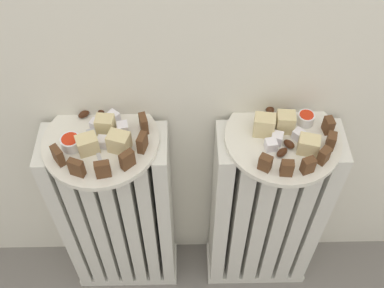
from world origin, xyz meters
The scene contains 38 objects.
radiator_left centered at (-0.20, 0.28, 0.30)m, with size 0.29×0.13×0.62m.
radiator_right centered at (0.20, 0.28, 0.30)m, with size 0.29×0.13×0.62m.
plate_left centered at (-0.20, 0.28, 0.62)m, with size 0.25×0.25×0.01m, color silver.
plate_right centered at (0.20, 0.28, 0.62)m, with size 0.25×0.25×0.01m, color silver.
dark_cake_slice_left_0 centered at (-0.27, 0.22, 0.65)m, with size 0.03×0.01×0.04m, color #56351E.
dark_cake_slice_left_1 centered at (-0.23, 0.19, 0.65)m, with size 0.03×0.01×0.04m, color #56351E.
dark_cake_slice_left_2 centered at (-0.18, 0.19, 0.65)m, with size 0.03×0.01×0.04m, color #56351E.
dark_cake_slice_left_3 centered at (-0.13, 0.21, 0.65)m, with size 0.03×0.01×0.04m, color #56351E.
dark_cake_slice_left_4 centered at (-0.10, 0.25, 0.65)m, with size 0.03×0.01×0.04m, color #56351E.
dark_cake_slice_left_5 centered at (-0.10, 0.31, 0.65)m, with size 0.03×0.01×0.04m, color #56351E.
marble_cake_slice_left_0 centered at (-0.18, 0.30, 0.65)m, with size 0.04×0.03×0.04m, color beige.
marble_cake_slice_left_1 centered at (-0.15, 0.25, 0.65)m, with size 0.04×0.03×0.04m, color beige.
marble_cake_slice_left_2 centered at (-0.22, 0.25, 0.65)m, with size 0.04×0.03×0.04m, color beige.
turkish_delight_left_0 centered at (-0.19, 0.26, 0.64)m, with size 0.02×0.02×0.02m, color white.
turkish_delight_left_1 centered at (-0.15, 0.30, 0.64)m, with size 0.02×0.02×0.02m, color white.
turkish_delight_left_2 centered at (-0.21, 0.32, 0.64)m, with size 0.02×0.02×0.02m, color white.
turkish_delight_left_3 centered at (-0.17, 0.33, 0.64)m, with size 0.02×0.02×0.02m, color white.
medjool_date_left_0 centered at (-0.20, 0.36, 0.64)m, with size 0.03×0.02×0.02m, color #3D1E0F.
medjool_date_left_1 centered at (-0.24, 0.35, 0.64)m, with size 0.03×0.01×0.02m, color #3D1E0F.
jam_bowl_left centered at (-0.25, 0.26, 0.64)m, with size 0.04×0.04×0.03m.
dark_cake_slice_right_0 centered at (0.15, 0.20, 0.65)m, with size 0.03×0.02×0.04m, color #56351E.
dark_cake_slice_right_1 centered at (0.19, 0.18, 0.65)m, with size 0.03×0.02×0.04m, color #56351E.
dark_cake_slice_right_2 centered at (0.23, 0.19, 0.65)m, with size 0.03×0.02×0.04m, color #56351E.
dark_cake_slice_right_3 centered at (0.27, 0.21, 0.65)m, with size 0.03×0.02×0.04m, color #56351E.
dark_cake_slice_right_4 centered at (0.29, 0.25, 0.65)m, with size 0.03×0.02×0.04m, color #56351E.
dark_cake_slice_right_5 centered at (0.29, 0.29, 0.65)m, with size 0.03×0.02×0.04m, color #56351E.
marble_cake_slice_right_0 centered at (0.15, 0.29, 0.65)m, with size 0.04×0.03×0.05m, color beige.
marble_cake_slice_right_1 centered at (0.24, 0.24, 0.65)m, with size 0.04×0.03×0.04m, color beige.
marble_cake_slice_right_2 centered at (0.20, 0.30, 0.65)m, with size 0.04×0.03×0.05m, color beige.
turkish_delight_right_0 centered at (0.18, 0.27, 0.64)m, with size 0.02×0.02×0.02m, color white.
turkish_delight_right_1 centered at (0.16, 0.25, 0.64)m, with size 0.02×0.02×0.02m, color white.
turkish_delight_right_2 centered at (0.23, 0.28, 0.64)m, with size 0.02×0.02×0.02m, color white.
medjool_date_right_0 centered at (0.20, 0.25, 0.64)m, with size 0.03×0.02×0.02m, color #3D1E0F.
medjool_date_right_1 centered at (0.17, 0.35, 0.64)m, with size 0.03×0.02×0.02m, color #3D1E0F.
medjool_date_right_2 centered at (0.19, 0.23, 0.64)m, with size 0.03×0.02×0.02m, color #3D1E0F.
medjool_date_right_3 centered at (0.21, 0.34, 0.64)m, with size 0.03×0.01×0.02m, color #3D1E0F.
jam_bowl_right centered at (0.25, 0.32, 0.64)m, with size 0.04×0.04×0.03m.
fork centered at (-0.21, 0.27, 0.63)m, with size 0.05×0.10×0.00m.
Camera 1 is at (-0.01, -0.37, 1.40)m, focal length 44.12 mm.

